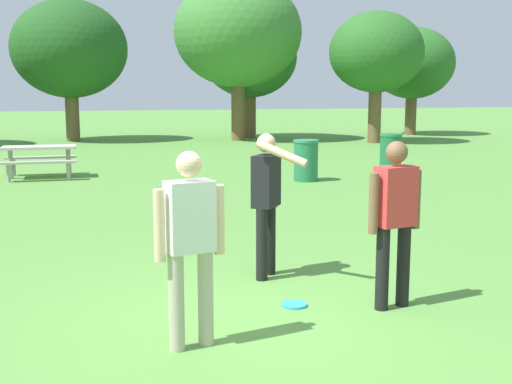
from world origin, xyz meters
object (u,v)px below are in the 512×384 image
object	(u,v)px
tree_slender_mid	(250,58)
tree_back_right	(413,64)
person_thrower	(395,213)
tree_far_right	(238,33)
trash_can_beside_table	(306,160)
picnic_table_far	(40,155)
person_catcher	(190,237)
frisbee	(294,305)
tree_back_left	(376,53)
trash_can_further_along	(391,152)
tree_broad_center	(70,49)
person_bystander	(267,194)

from	to	relation	value
tree_slender_mid	tree_back_right	bearing A→B (deg)	-0.78
person_thrower	tree_slender_mid	world-z (taller)	tree_slender_mid
tree_back_right	tree_far_right	bearing A→B (deg)	-172.78
tree_far_right	tree_back_right	world-z (taller)	tree_far_right
tree_far_right	trash_can_beside_table	bearing A→B (deg)	-96.58
picnic_table_far	tree_back_right	bearing A→B (deg)	34.67
person_catcher	tree_slender_mid	xyz separation A→B (m)	(6.49, 22.37, 2.50)
tree_slender_mid	trash_can_beside_table	bearing A→B (deg)	-99.45
frisbee	tree_slender_mid	world-z (taller)	tree_slender_mid
tree_slender_mid	tree_back_left	size ratio (longest dim) A/B	1.02
trash_can_further_along	tree_broad_center	world-z (taller)	tree_broad_center
trash_can_beside_table	tree_slender_mid	xyz separation A→B (m)	(2.22, 13.32, 2.96)
tree_slender_mid	tree_back_right	xyz separation A→B (m)	(7.72, -0.10, -0.18)
person_catcher	tree_broad_center	size ratio (longest dim) A/B	0.29
person_bystander	tree_broad_center	size ratio (longest dim) A/B	0.29
tree_far_right	tree_back_right	size ratio (longest dim) A/B	1.34
person_bystander	frisbee	bearing A→B (deg)	-91.50
trash_can_beside_table	person_catcher	bearing A→B (deg)	-115.27
person_thrower	trash_can_beside_table	size ratio (longest dim) A/B	1.71
trash_can_beside_table	trash_can_further_along	xyz separation A→B (m)	(2.84, 1.31, 0.00)
trash_can_beside_table	tree_slender_mid	bearing A→B (deg)	80.55
trash_can_beside_table	tree_back_left	distance (m)	11.79
tree_broad_center	tree_back_right	bearing A→B (deg)	-1.36
frisbee	trash_can_further_along	bearing A→B (deg)	58.21
tree_far_right	tree_slender_mid	xyz separation A→B (m)	(0.82, 1.19, -0.93)
person_thrower	person_catcher	distance (m)	2.12
tree_back_right	picnic_table_far	bearing A→B (deg)	-145.33
trash_can_beside_table	tree_far_right	xyz separation A→B (m)	(1.40, 12.13, 3.89)
tree_slender_mid	tree_far_right	bearing A→B (deg)	-124.61
frisbee	tree_far_right	xyz separation A→B (m)	(4.52, 20.43, 4.36)
picnic_table_far	tree_back_right	size ratio (longest dim) A/B	0.35
picnic_table_far	person_thrower	bearing A→B (deg)	-70.67
picnic_table_far	tree_back_left	bearing A→B (deg)	30.70
trash_can_further_along	tree_broad_center	size ratio (longest dim) A/B	0.17
person_thrower	tree_broad_center	distance (m)	22.54
tree_broad_center	tree_back_left	size ratio (longest dim) A/B	1.11
person_bystander	trash_can_beside_table	xyz separation A→B (m)	(3.09, 7.27, -0.48)
person_thrower	tree_back_right	xyz separation A→B (m)	(12.14, 21.81, 2.32)
tree_far_right	frisbee	bearing A→B (deg)	-102.47
person_catcher	frisbee	world-z (taller)	person_catcher
picnic_table_far	tree_far_right	distance (m)	12.95
tree_back_left	frisbee	bearing A→B (deg)	-117.91
person_catcher	trash_can_further_along	xyz separation A→B (m)	(7.12, 10.37, -0.46)
picnic_table_far	tree_back_right	xyz separation A→B (m)	(15.93, 11.02, 2.70)
tree_broad_center	tree_far_right	xyz separation A→B (m)	(6.62, -1.44, 0.68)
trash_can_beside_table	person_thrower	bearing A→B (deg)	-104.38
frisbee	tree_broad_center	bearing A→B (deg)	95.50
trash_can_further_along	frisbee	bearing A→B (deg)	-121.79
tree_far_right	tree_back_left	size ratio (longest dim) A/B	1.29
person_catcher	picnic_table_far	size ratio (longest dim) A/B	0.95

